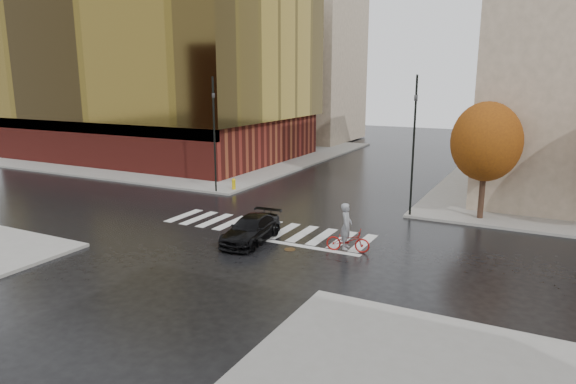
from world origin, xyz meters
name	(u,v)px	position (x,y,z in m)	size (l,w,h in m)	color
ground	(261,231)	(0.00, 0.00, 0.00)	(120.00, 120.00, 0.00)	black
sidewalk_nw	(190,152)	(-21.00, 21.00, 0.07)	(30.00, 30.00, 0.15)	gray
crosswalk	(266,228)	(0.00, 0.50, 0.01)	(12.00, 3.00, 0.01)	silver
office_glass	(159,73)	(-22.00, 17.99, 8.28)	(27.00, 19.00, 16.00)	maroon
building_nw_far	(298,58)	(-16.00, 37.00, 10.15)	(14.00, 12.00, 20.00)	gray
tree_ne_a	(486,142)	(10.00, 7.40, 4.46)	(3.80, 3.80, 6.50)	#331F16
sedan	(251,229)	(0.50, -1.80, 0.63)	(1.75, 4.31, 1.25)	black
cyclist	(347,235)	(5.21, -1.00, 0.78)	(2.12, 1.08, 2.30)	#A0120E
traffic_light_nw	(214,126)	(-7.28, 6.30, 4.65)	(0.23, 0.21, 7.79)	black
traffic_light_ne	(414,135)	(6.30, 6.30, 4.73)	(0.19, 0.22, 7.91)	black
fire_hydrant	(234,183)	(-6.50, 7.36, 0.58)	(0.28, 0.28, 0.78)	gold
manhole	(290,249)	(2.74, -2.00, 0.01)	(0.54, 0.54, 0.01)	#4D361B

